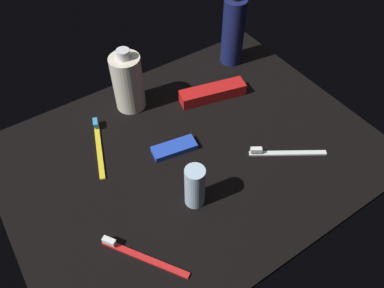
{
  "coord_description": "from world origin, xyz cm",
  "views": [
    {
      "loc": [
        -31.03,
        -46.4,
        67.77
      ],
      "look_at": [
        0.0,
        0.0,
        3.0
      ],
      "focal_mm": 35.16,
      "sensor_mm": 36.0,
      "label": 1
    }
  ],
  "objects": [
    {
      "name": "toothbrush_red",
      "position": [
        -22.44,
        -15.75,
        0.61
      ],
      "size": [
        11.03,
        15.61,
        2.1
      ],
      "color": "red",
      "rests_on": "ground_plane"
    },
    {
      "name": "bodywash_bottle",
      "position": [
        -4.16,
        22.25,
        7.62
      ],
      "size": [
        7.57,
        7.57,
        16.99
      ],
      "color": "silver",
      "rests_on": "ground_plane"
    },
    {
      "name": "snack_bar_blue",
      "position": [
        -3.08,
        2.87,
        0.75
      ],
      "size": [
        10.94,
        5.76,
        1.5
      ],
      "primitive_type": "cube",
      "rotation": [
        0.0,
        0.0,
        -0.18
      ],
      "color": "blue",
      "rests_on": "ground_plane"
    },
    {
      "name": "toothbrush_yellow",
      "position": [
        -17.28,
        13.93,
        0.61
      ],
      "size": [
        7.17,
        17.36,
        2.1
      ],
      "color": "yellow",
      "rests_on": "ground_plane"
    },
    {
      "name": "deodorant_stick",
      "position": [
        -6.86,
        -11.27,
        5.26
      ],
      "size": [
        4.18,
        4.18,
        10.52
      ],
      "primitive_type": "cylinder",
      "color": "silver",
      "rests_on": "ground_plane"
    },
    {
      "name": "ground_plane",
      "position": [
        0.0,
        0.0,
        -0.6
      ],
      "size": [
        84.0,
        64.0,
        1.2
      ],
      "primitive_type": "cube",
      "color": "black"
    },
    {
      "name": "toothpaste_box_red",
      "position": [
        15.12,
        12.86,
        1.6
      ],
      "size": [
        18.14,
        8.47,
        3.2
      ],
      "primitive_type": "cube",
      "rotation": [
        0.0,
        0.0,
        -0.24
      ],
      "color": "red",
      "rests_on": "ground_plane"
    },
    {
      "name": "toothbrush_white",
      "position": [
        17.35,
        -12.11,
        0.61
      ],
      "size": [
        15.79,
        10.75,
        2.1
      ],
      "color": "white",
      "rests_on": "ground_plane"
    },
    {
      "name": "lotion_bottle",
      "position": [
        28.99,
        22.99,
        9.68
      ],
      "size": [
        6.18,
        6.18,
        21.76
      ],
      "color": "navy",
      "rests_on": "ground_plane"
    }
  ]
}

